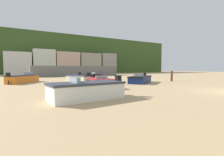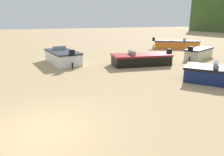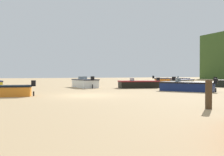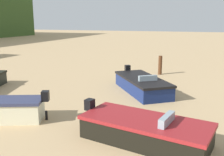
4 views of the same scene
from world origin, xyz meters
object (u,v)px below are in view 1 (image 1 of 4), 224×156
Objects in this scene: boat_orange_1 at (23,79)px; boat_black_8 at (90,77)px; boat_cream_6 at (78,79)px; boat_white_2 at (87,90)px; boat_navy_0 at (140,79)px; mooring_post_near_water at (172,76)px; boat_black_3 at (100,82)px.

boat_orange_1 is 1.17× the size of boat_black_8.
boat_orange_1 is 1.29× the size of boat_cream_6.
boat_orange_1 is 13.94m from boat_white_2.
boat_cream_6 is 5.39m from boat_black_8.
boat_navy_0 is 11.24m from boat_white_2.
mooring_post_near_water reaches higher than boat_orange_1.
boat_black_3 is 10.63m from boat_black_8.
boat_white_2 is at bearing -127.19° from boat_cream_6.
boat_white_2 is 15.64m from mooring_post_near_water.
boat_navy_0 is at bearing 2.34° from boat_orange_1.
boat_black_3 is 1.10× the size of boat_black_8.
boat_black_8 is at bearing -96.10° from boat_black_3.
boat_cream_6 is (5.83, -2.68, -0.03)m from boat_orange_1.
boat_black_8 is at bearing 42.55° from boat_orange_1.
boat_cream_6 is at bearing 8.03° from boat_orange_1.
boat_cream_6 is at bearing -55.40° from boat_black_8.
boat_orange_1 is 10.45m from boat_black_3.
boat_cream_6 is at bearing 18.20° from boat_navy_0.
boat_white_2 is (-9.09, -6.61, 0.06)m from boat_navy_0.
boat_orange_1 is at bearing 23.05° from boat_navy_0.
mooring_post_near_water is at bearing 10.01° from boat_orange_1.
boat_navy_0 is at bearing -154.43° from boat_black_3.
mooring_post_near_water is (17.12, -7.16, 0.21)m from boat_orange_1.
mooring_post_near_water reaches higher than boat_cream_6.
boat_black_3 is at bearing -37.29° from boat_white_2.
mooring_post_near_water is (11.28, -4.48, 0.24)m from boat_cream_6.
boat_cream_6 reaches higher than boat_navy_0.
boat_black_8 is (9.13, 1.58, -0.06)m from boat_orange_1.
boat_cream_6 is (-6.15, 4.34, 0.04)m from boat_navy_0.
boat_navy_0 is 9.06m from boat_black_8.
boat_black_3 is at bearing 67.90° from boat_navy_0.
boat_navy_0 is at bearing 0.63° from boat_black_8.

